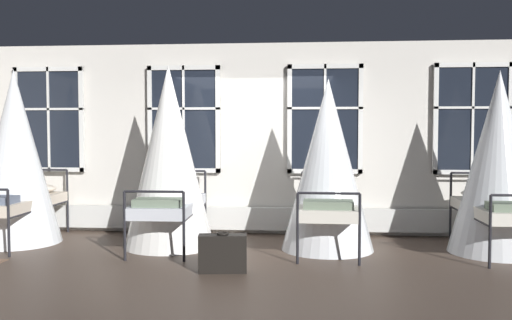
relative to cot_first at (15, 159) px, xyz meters
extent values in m
plane|color=#4C3D33|center=(3.41, -0.22, -1.23)|extent=(20.69, 20.69, 0.00)
cube|color=silver|center=(3.41, 1.11, 0.29)|extent=(10.76, 0.10, 3.04)
cube|color=black|center=(0.05, 1.00, 0.60)|extent=(1.17, 0.02, 1.71)
cube|color=silver|center=(0.05, 1.00, -0.22)|extent=(1.17, 0.06, 0.07)
cube|color=silver|center=(0.05, 1.00, 1.42)|extent=(1.17, 0.06, 0.07)
cube|color=silver|center=(-0.51, 1.00, 0.60)|extent=(0.07, 0.06, 1.71)
cube|color=silver|center=(0.60, 1.00, 0.60)|extent=(0.07, 0.06, 1.71)
cube|color=silver|center=(0.05, 1.00, 0.60)|extent=(0.04, 0.06, 1.71)
cube|color=silver|center=(0.05, 1.00, 0.77)|extent=(1.17, 0.06, 0.04)
cube|color=black|center=(2.29, 1.00, 0.60)|extent=(1.17, 0.02, 1.71)
cube|color=silver|center=(2.29, 1.00, -0.22)|extent=(1.17, 0.06, 0.07)
cube|color=silver|center=(2.29, 1.00, 1.42)|extent=(1.17, 0.06, 0.07)
cube|color=silver|center=(1.74, 1.00, 0.60)|extent=(0.07, 0.06, 1.71)
cube|color=silver|center=(2.84, 1.00, 0.60)|extent=(0.07, 0.06, 1.71)
cube|color=silver|center=(2.29, 1.00, 0.60)|extent=(0.04, 0.06, 1.71)
cube|color=silver|center=(2.29, 1.00, 0.77)|extent=(1.17, 0.06, 0.04)
cube|color=black|center=(4.53, 1.00, 0.60)|extent=(1.17, 0.02, 1.71)
cube|color=silver|center=(4.53, 1.00, -0.22)|extent=(1.17, 0.06, 0.07)
cube|color=silver|center=(4.53, 1.00, 1.42)|extent=(1.17, 0.06, 0.07)
cube|color=silver|center=(3.98, 1.00, 0.60)|extent=(0.07, 0.06, 1.71)
cube|color=silver|center=(5.08, 1.00, 0.60)|extent=(0.07, 0.06, 1.71)
cube|color=silver|center=(4.53, 1.00, 0.60)|extent=(0.04, 0.06, 1.71)
cube|color=silver|center=(4.53, 1.00, 0.77)|extent=(1.17, 0.06, 0.04)
cube|color=black|center=(6.78, 1.00, 0.60)|extent=(1.17, 0.02, 1.71)
cube|color=silver|center=(6.78, 1.00, -0.22)|extent=(1.17, 0.06, 0.07)
cube|color=silver|center=(6.78, 1.00, 1.42)|extent=(1.17, 0.06, 0.07)
cube|color=silver|center=(6.22, 1.00, 0.60)|extent=(0.07, 0.06, 1.71)
cube|color=silver|center=(7.33, 1.00, 0.60)|extent=(0.07, 0.06, 1.71)
cube|color=silver|center=(6.78, 1.00, 0.60)|extent=(0.04, 0.06, 1.71)
cube|color=silver|center=(6.78, 1.00, 0.77)|extent=(1.17, 0.06, 0.04)
cube|color=silver|center=(3.41, 0.98, -0.98)|extent=(7.33, 0.10, 0.36)
cylinder|color=black|center=(-0.38, 0.90, -0.72)|extent=(0.04, 0.04, 1.01)
cylinder|color=black|center=(0.38, 0.90, -0.72)|extent=(0.04, 0.04, 1.01)
cylinder|color=black|center=(0.38, -0.90, -0.79)|extent=(0.04, 0.04, 0.88)
cylinder|color=black|center=(0.38, 0.00, -0.72)|extent=(0.04, 1.80, 0.03)
cylinder|color=black|center=(0.00, 0.90, -0.22)|extent=(0.76, 0.03, 0.03)
cube|color=beige|center=(0.00, 0.00, -0.64)|extent=(0.78, 1.83, 0.16)
ellipsoid|color=beige|center=(0.00, 0.66, -0.50)|extent=(0.59, 0.40, 0.14)
cone|color=white|center=(0.00, 0.00, 0.04)|extent=(1.28, 1.28, 2.54)
cylinder|color=black|center=(1.90, 0.83, -0.72)|extent=(0.04, 0.04, 1.01)
cylinder|color=black|center=(2.66, 0.85, -0.72)|extent=(0.04, 0.04, 1.01)
cylinder|color=black|center=(1.95, -0.97, -0.79)|extent=(0.04, 0.04, 0.88)
cylinder|color=black|center=(2.71, -0.95, -0.79)|extent=(0.04, 0.04, 0.88)
cylinder|color=black|center=(1.93, -0.07, -0.72)|extent=(0.08, 1.80, 0.03)
cylinder|color=black|center=(2.68, -0.05, -0.72)|extent=(0.08, 1.80, 0.03)
cylinder|color=black|center=(2.28, 0.84, -0.22)|extent=(0.76, 0.05, 0.03)
cylinder|color=black|center=(2.33, -0.96, -0.35)|extent=(0.76, 0.05, 0.03)
cube|color=silver|center=(2.31, -0.06, -0.64)|extent=(0.83, 1.85, 0.16)
ellipsoid|color=#B7B2A3|center=(2.29, 0.60, -0.50)|extent=(0.60, 0.42, 0.14)
cube|color=slate|center=(2.32, -0.70, -0.52)|extent=(0.64, 0.38, 0.10)
cone|color=white|center=(2.31, -0.06, 0.06)|extent=(1.28, 1.28, 2.58)
cylinder|color=black|center=(4.19, 0.85, -0.72)|extent=(0.04, 0.04, 1.01)
cylinder|color=black|center=(4.94, 0.83, -0.72)|extent=(0.04, 0.04, 1.01)
cylinder|color=black|center=(4.14, -0.95, -0.79)|extent=(0.04, 0.04, 0.88)
cylinder|color=black|center=(4.90, -0.97, -0.79)|extent=(0.04, 0.04, 0.88)
cylinder|color=black|center=(4.16, -0.05, -0.72)|extent=(0.08, 1.80, 0.03)
cylinder|color=black|center=(4.92, -0.07, -0.72)|extent=(0.08, 1.80, 0.03)
cylinder|color=black|center=(4.57, 0.84, -0.22)|extent=(0.76, 0.05, 0.03)
cylinder|color=black|center=(4.52, -0.96, -0.35)|extent=(0.76, 0.05, 0.03)
cube|color=silver|center=(4.54, -0.06, -0.64)|extent=(0.82, 1.84, 0.16)
ellipsoid|color=silver|center=(4.56, 0.60, -0.50)|extent=(0.60, 0.42, 0.14)
cube|color=slate|center=(4.52, -0.70, -0.52)|extent=(0.64, 0.38, 0.10)
cone|color=white|center=(4.54, -0.06, -0.05)|extent=(1.28, 1.28, 2.37)
cylinder|color=black|center=(6.43, 0.82, -0.72)|extent=(0.04, 0.04, 1.01)
cylinder|color=black|center=(7.19, 0.83, -0.72)|extent=(0.04, 0.04, 1.01)
cylinder|color=black|center=(6.44, -0.98, -0.79)|extent=(0.04, 0.04, 0.88)
cylinder|color=black|center=(6.43, -0.08, -0.72)|extent=(0.04, 1.80, 0.03)
cylinder|color=black|center=(6.81, 0.83, -0.22)|extent=(0.76, 0.03, 0.03)
cube|color=silver|center=(6.81, -0.08, -0.64)|extent=(0.78, 1.83, 0.16)
ellipsoid|color=silver|center=(6.81, 0.59, -0.50)|extent=(0.59, 0.40, 0.14)
cone|color=white|center=(6.81, -0.08, 0.00)|extent=(1.28, 1.28, 2.46)
cube|color=black|center=(3.28, -1.43, -1.01)|extent=(0.58, 0.26, 0.44)
cube|color=tan|center=(3.26, -1.32, -1.01)|extent=(0.50, 0.07, 0.03)
torus|color=black|center=(3.28, -1.43, -0.77)|extent=(0.16, 0.16, 0.02)
camera|label=1|loc=(4.23, -7.81, 0.42)|focal=39.18mm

